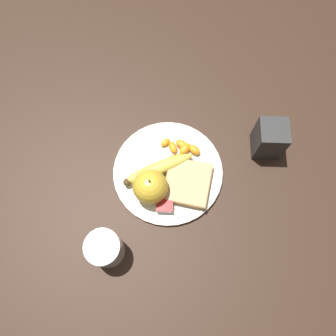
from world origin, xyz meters
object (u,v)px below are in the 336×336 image
object	(u,v)px
bread_slice	(187,183)
condiment_caddy	(269,139)
banana	(158,170)
jam_packet	(165,203)
apple	(150,187)
fork	(172,167)
plate	(168,171)
juice_glass	(106,249)

from	to	relation	value
bread_slice	condiment_caddy	bearing A→B (deg)	119.28
banana	jam_packet	bearing A→B (deg)	13.53
apple	fork	bearing A→B (deg)	143.08
plate	banana	distance (m)	0.03
plate	condiment_caddy	xyz separation A→B (m)	(-0.07, 0.23, 0.04)
plate	juice_glass	bearing A→B (deg)	-33.55
bread_slice	fork	xyz separation A→B (m)	(-0.04, -0.04, -0.01)
juice_glass	banana	bearing A→B (deg)	151.11
fork	juice_glass	bearing A→B (deg)	-84.98
plate	fork	distance (m)	0.02
apple	fork	world-z (taller)	apple
juice_glass	plate	bearing A→B (deg)	146.45
jam_packet	condiment_caddy	size ratio (longest dim) A/B	0.46
banana	fork	size ratio (longest dim) A/B	1.11
banana	jam_packet	distance (m)	0.08
bread_slice	fork	world-z (taller)	bread_slice
condiment_caddy	apple	bearing A→B (deg)	-65.07
apple	bread_slice	world-z (taller)	apple
condiment_caddy	fork	bearing A→B (deg)	-74.19
banana	condiment_caddy	size ratio (longest dim) A/B	1.72
fork	condiment_caddy	xyz separation A→B (m)	(-0.06, 0.22, 0.03)
fork	jam_packet	distance (m)	0.09
banana	condiment_caddy	bearing A→B (deg)	106.88
bread_slice	banana	bearing A→B (deg)	-111.61
banana	jam_packet	size ratio (longest dim) A/B	3.73
juice_glass	bread_slice	size ratio (longest dim) A/B	0.70
banana	condiment_caddy	distance (m)	0.27
bread_slice	jam_packet	world-z (taller)	same
juice_glass	banana	xyz separation A→B (m)	(-0.18, 0.10, -0.01)
apple	bread_slice	size ratio (longest dim) A/B	0.72
apple	juice_glass	bearing A→B (deg)	-32.73
juice_glass	bread_slice	distance (m)	0.23
banana	apple	bearing A→B (deg)	-16.43
banana	fork	bearing A→B (deg)	113.85
apple	banana	world-z (taller)	apple
apple	banana	xyz separation A→B (m)	(-0.05, 0.01, -0.02)
juice_glass	apple	bearing A→B (deg)	147.27
fork	plate	bearing A→B (deg)	-93.96
plate	apple	xyz separation A→B (m)	(0.05, -0.04, 0.04)
plate	banana	xyz separation A→B (m)	(0.00, -0.02, 0.02)
plate	apple	distance (m)	0.08
apple	condiment_caddy	world-z (taller)	apple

